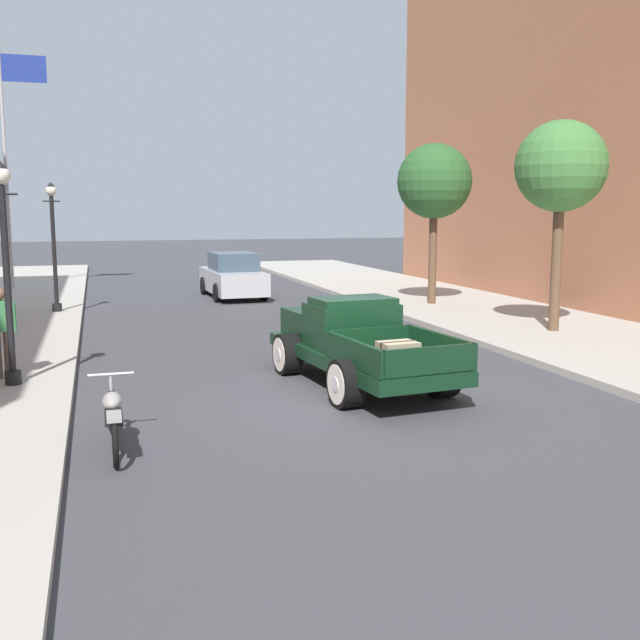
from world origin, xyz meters
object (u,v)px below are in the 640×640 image
object	(u,v)px
hotrod_truck_dark_green	(354,342)
flagpole	(11,142)
street_tree_nearest	(561,168)
motorcycle_parked	(113,418)
street_lamp_far	(53,237)
street_tree_second	(434,182)
street_lamp_near	(6,257)
car_background_silver	(233,277)
pedestrian_sidewalk_left	(1,327)

from	to	relation	value
hotrod_truck_dark_green	flagpole	world-z (taller)	flagpole
hotrod_truck_dark_green	street_tree_nearest	size ratio (longest dim) A/B	0.97
motorcycle_parked	street_lamp_far	xyz separation A→B (m)	(-1.33, 13.56, 1.94)
motorcycle_parked	street_tree_second	distance (m)	16.29
street_lamp_near	street_lamp_far	xyz separation A→B (m)	(0.28, 9.80, 0.00)
flagpole	motorcycle_parked	bearing A→B (deg)	-81.73
street_lamp_near	flagpole	bearing A→B (deg)	94.83
motorcycle_parked	flagpole	bearing A→B (deg)	98.27
car_background_silver	street_tree_nearest	distance (m)	12.92
pedestrian_sidewalk_left	street_lamp_near	bearing A→B (deg)	-68.93
street_lamp_near	flagpole	xyz separation A→B (m)	(-1.47, 17.42, 3.39)
hotrod_truck_dark_green	street_tree_second	xyz separation A→B (m)	(5.99, 9.25, 3.31)
motorcycle_parked	car_background_silver	size ratio (longest dim) A/B	0.49
street_tree_nearest	street_tree_second	xyz separation A→B (m)	(-0.56, 5.96, -0.13)
car_background_silver	street_tree_nearest	xyz separation A→B (m)	(6.28, -10.76, 3.43)
hotrod_truck_dark_green	street_lamp_far	xyz separation A→B (m)	(-5.70, 10.77, 1.63)
flagpole	street_tree_nearest	world-z (taller)	flagpole
street_lamp_near	flagpole	distance (m)	17.81
car_background_silver	street_tree_second	xyz separation A→B (m)	(5.72, -4.80, 3.29)
street_lamp_near	street_lamp_far	size ratio (longest dim) A/B	1.00
street_lamp_near	flagpole	world-z (taller)	flagpole
pedestrian_sidewalk_left	street_tree_second	size ratio (longest dim) A/B	0.32
hotrod_truck_dark_green	car_background_silver	xyz separation A→B (m)	(0.27, 14.05, 0.01)
hotrod_truck_dark_green	street_lamp_far	distance (m)	12.29
street_lamp_far	flagpole	world-z (taller)	flagpole
pedestrian_sidewalk_left	street_lamp_far	size ratio (longest dim) A/B	0.43
street_tree_second	street_lamp_near	bearing A→B (deg)	-145.31
street_lamp_near	hotrod_truck_dark_green	bearing A→B (deg)	-9.21
pedestrian_sidewalk_left	street_lamp_far	xyz separation A→B (m)	(0.49, 9.25, 1.30)
flagpole	street_tree_nearest	xyz separation A→B (m)	(13.99, -15.10, -1.57)
motorcycle_parked	street_lamp_near	size ratio (longest dim) A/B	0.55
motorcycle_parked	car_background_silver	world-z (taller)	car_background_silver
hotrod_truck_dark_green	flagpole	size ratio (longest dim) A/B	0.55
street_lamp_near	street_tree_nearest	bearing A→B (deg)	10.52
pedestrian_sidewalk_left	street_lamp_near	world-z (taller)	street_lamp_near
street_lamp_far	flagpole	xyz separation A→B (m)	(-1.75, 7.62, 3.39)
street_tree_second	hotrod_truck_dark_green	bearing A→B (deg)	-122.91
motorcycle_parked	street_tree_second	xyz separation A→B (m)	(10.36, 12.04, 3.62)
hotrod_truck_dark_green	car_background_silver	world-z (taller)	car_background_silver
hotrod_truck_dark_green	street_lamp_near	bearing A→B (deg)	170.79
pedestrian_sidewalk_left	street_tree_nearest	bearing A→B (deg)	7.96
car_background_silver	flagpole	distance (m)	10.17
pedestrian_sidewalk_left	flagpole	size ratio (longest dim) A/B	0.18
street_lamp_far	motorcycle_parked	bearing A→B (deg)	-84.41
street_lamp_far	street_tree_second	bearing A→B (deg)	-7.39
hotrod_truck_dark_green	flagpole	distance (m)	20.47
flagpole	street_tree_nearest	size ratio (longest dim) A/B	1.76
hotrod_truck_dark_green	street_lamp_near	distance (m)	6.27
street_lamp_near	motorcycle_parked	bearing A→B (deg)	-66.86
street_lamp_far	hotrod_truck_dark_green	bearing A→B (deg)	-62.11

